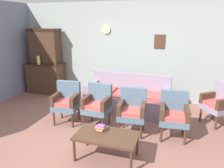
% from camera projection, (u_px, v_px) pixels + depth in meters
% --- Properties ---
extents(ground_plane, '(7.68, 7.68, 0.00)m').
position_uv_depth(ground_plane, '(92.00, 141.00, 3.97)').
color(ground_plane, '#84564C').
extents(wall_back_with_decor, '(6.40, 0.09, 2.70)m').
position_uv_depth(wall_back_with_decor, '(127.00, 51.00, 6.00)').
color(wall_back_with_decor, '#939E99').
rests_on(wall_back_with_decor, ground).
extents(side_cabinet, '(1.16, 0.55, 0.93)m').
position_uv_depth(side_cabinet, '(46.00, 78.00, 6.62)').
color(side_cabinet, '#472D1E').
rests_on(side_cabinet, ground).
extents(cabinet_upper_hutch, '(0.99, 0.38, 1.03)m').
position_uv_depth(cabinet_upper_hutch, '(45.00, 46.00, 6.42)').
color(cabinet_upper_hutch, '#472D1E').
rests_on(cabinet_upper_hutch, side_cabinet).
extents(vase_on_cabinet, '(0.10, 0.10, 0.25)m').
position_uv_depth(vase_on_cabinet, '(39.00, 60.00, 6.30)').
color(vase_on_cabinet, tan).
rests_on(vase_on_cabinet, side_cabinet).
extents(floral_couch, '(2.06, 0.87, 0.90)m').
position_uv_depth(floral_couch, '(128.00, 98.00, 5.29)').
color(floral_couch, gray).
rests_on(floral_couch, ground).
extents(armchair_by_doorway, '(0.57, 0.54, 0.90)m').
position_uv_depth(armchair_by_doorway, '(67.00, 100.00, 4.63)').
color(armchair_by_doorway, slate).
rests_on(armchair_by_doorway, ground).
extents(armchair_near_cabinet, '(0.54, 0.51, 0.90)m').
position_uv_depth(armchair_near_cabinet, '(98.00, 103.00, 4.46)').
color(armchair_near_cabinet, slate).
rests_on(armchair_near_cabinet, ground).
extents(armchair_row_middle, '(0.56, 0.53, 0.90)m').
position_uv_depth(armchair_row_middle, '(132.00, 109.00, 4.17)').
color(armchair_row_middle, slate).
rests_on(armchair_row_middle, ground).
extents(armchair_near_couch_end, '(0.56, 0.53, 0.90)m').
position_uv_depth(armchair_near_couch_end, '(174.00, 113.00, 3.98)').
color(armchair_near_couch_end, slate).
rests_on(armchair_near_couch_end, ground).
extents(wingback_chair_by_fireplace, '(0.71, 0.71, 0.90)m').
position_uv_depth(wingback_chair_by_fireplace, '(218.00, 102.00, 4.52)').
color(wingback_chair_by_fireplace, gray).
rests_on(wingback_chair_by_fireplace, ground).
extents(coffee_table, '(1.00, 0.56, 0.42)m').
position_uv_depth(coffee_table, '(107.00, 137.00, 3.39)').
color(coffee_table, '#472D1E').
rests_on(coffee_table, ground).
extents(book_stack_on_table, '(0.15, 0.12, 0.10)m').
position_uv_depth(book_stack_on_table, '(101.00, 128.00, 3.47)').
color(book_stack_on_table, '#8C5744').
rests_on(book_stack_on_table, coffee_table).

